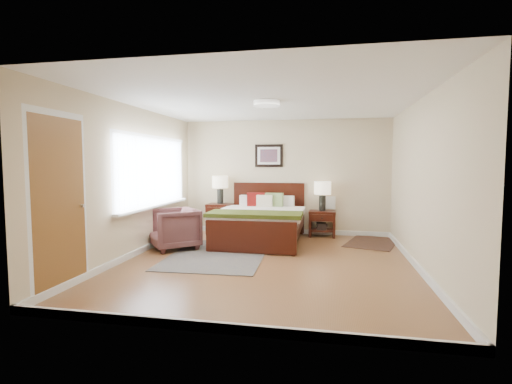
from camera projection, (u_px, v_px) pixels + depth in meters
floor at (266, 262)px, 5.82m from camera, size 5.00×5.00×0.00m
back_wall at (285, 177)px, 8.17m from camera, size 4.50×0.04×2.50m
front_wall at (221, 197)px, 3.27m from camera, size 4.50×0.04×2.50m
left_wall at (133, 182)px, 6.14m from camera, size 0.04×5.00×2.50m
right_wall at (422, 184)px, 5.30m from camera, size 0.04×5.00×2.50m
ceiling at (267, 101)px, 5.62m from camera, size 4.50×5.00×0.02m
window at (155, 173)px, 6.81m from camera, size 0.11×2.72×1.32m
door at (60, 203)px, 4.44m from camera, size 0.06×1.00×2.18m
ceil_fixture at (267, 103)px, 5.63m from camera, size 0.44×0.44×0.08m
bed at (261, 216)px, 7.30m from camera, size 1.70×2.05×1.10m
wall_art at (269, 156)px, 8.17m from camera, size 0.62×0.05×0.50m
nightstand_left at (220, 209)px, 8.24m from camera, size 0.55×0.49×0.65m
nightstand_right at (322, 221)px, 7.84m from camera, size 0.55×0.42×0.55m
lamp_left at (220, 184)px, 8.22m from camera, size 0.35×0.35×0.61m
lamp_right at (323, 191)px, 7.81m from camera, size 0.35×0.35×0.61m
armchair at (174, 229)px, 6.73m from camera, size 1.12×1.12×0.74m
rug_persian at (218, 255)px, 6.27m from camera, size 1.65×2.27×0.01m
rug_navy at (372, 243)px, 7.24m from camera, size 1.20×1.48×0.01m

